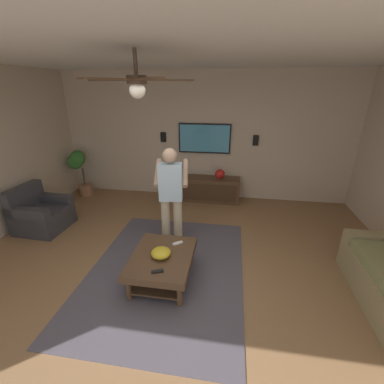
{
  "coord_description": "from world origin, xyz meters",
  "views": [
    {
      "loc": [
        -2.8,
        -0.67,
        2.46
      ],
      "look_at": [
        0.62,
        -0.12,
        1.06
      ],
      "focal_mm": 24.13,
      "sensor_mm": 36.0,
      "label": 1
    }
  ],
  "objects_px": {
    "armchair": "(41,215)",
    "wall_speaker_right": "(163,137)",
    "wall_speaker_left": "(256,140)",
    "potted_plant_tall": "(79,166)",
    "remote_white": "(178,243)",
    "person_standing": "(171,192)",
    "coffee_table": "(162,262)",
    "bowl": "(161,253)",
    "tv": "(205,138)",
    "remote_black": "(157,271)",
    "vase_round": "(220,174)",
    "media_console": "(202,189)",
    "ceiling_fan": "(136,83)"
  },
  "relations": [
    {
      "from": "remote_black",
      "to": "tv",
      "type": "bearing_deg",
      "value": 65.99
    },
    {
      "from": "potted_plant_tall",
      "to": "wall_speaker_left",
      "type": "relative_size",
      "value": 4.99
    },
    {
      "from": "bowl",
      "to": "remote_white",
      "type": "xyz_separation_m",
      "value": [
        0.32,
        -0.15,
        -0.05
      ]
    },
    {
      "from": "wall_speaker_left",
      "to": "ceiling_fan",
      "type": "height_order",
      "value": "ceiling_fan"
    },
    {
      "from": "coffee_table",
      "to": "potted_plant_tall",
      "type": "bearing_deg",
      "value": 46.05
    },
    {
      "from": "armchair",
      "to": "wall_speaker_left",
      "type": "relative_size",
      "value": 3.8
    },
    {
      "from": "tv",
      "to": "ceiling_fan",
      "type": "relative_size",
      "value": 1.03
    },
    {
      "from": "remote_black",
      "to": "vase_round",
      "type": "relative_size",
      "value": 0.68
    },
    {
      "from": "coffee_table",
      "to": "media_console",
      "type": "relative_size",
      "value": 0.59
    },
    {
      "from": "potted_plant_tall",
      "to": "remote_white",
      "type": "distance_m",
      "value": 3.75
    },
    {
      "from": "coffee_table",
      "to": "wall_speaker_right",
      "type": "distance_m",
      "value": 3.34
    },
    {
      "from": "media_console",
      "to": "bowl",
      "type": "height_order",
      "value": "media_console"
    },
    {
      "from": "person_standing",
      "to": "ceiling_fan",
      "type": "relative_size",
      "value": 1.43
    },
    {
      "from": "bowl",
      "to": "potted_plant_tall",
      "type": "bearing_deg",
      "value": 45.7
    },
    {
      "from": "coffee_table",
      "to": "vase_round",
      "type": "distance_m",
      "value": 2.89
    },
    {
      "from": "person_standing",
      "to": "remote_white",
      "type": "xyz_separation_m",
      "value": [
        -0.62,
        -0.23,
        -0.52
      ]
    },
    {
      "from": "person_standing",
      "to": "wall_speaker_right",
      "type": "height_order",
      "value": "person_standing"
    },
    {
      "from": "coffee_table",
      "to": "remote_black",
      "type": "distance_m",
      "value": 0.36
    },
    {
      "from": "armchair",
      "to": "wall_speaker_right",
      "type": "distance_m",
      "value": 2.97
    },
    {
      "from": "armchair",
      "to": "vase_round",
      "type": "distance_m",
      "value": 3.68
    },
    {
      "from": "remote_white",
      "to": "person_standing",
      "type": "bearing_deg",
      "value": 72.91
    },
    {
      "from": "tv",
      "to": "vase_round",
      "type": "height_order",
      "value": "tv"
    },
    {
      "from": "media_console",
      "to": "remote_black",
      "type": "xyz_separation_m",
      "value": [
        -3.15,
        0.17,
        0.14
      ]
    },
    {
      "from": "bowl",
      "to": "wall_speaker_right",
      "type": "xyz_separation_m",
      "value": [
        3.1,
        0.75,
        0.94
      ]
    },
    {
      "from": "wall_speaker_left",
      "to": "ceiling_fan",
      "type": "xyz_separation_m",
      "value": [
        -3.15,
        1.48,
        1.12
      ]
    },
    {
      "from": "person_standing",
      "to": "bowl",
      "type": "height_order",
      "value": "person_standing"
    },
    {
      "from": "bowl",
      "to": "person_standing",
      "type": "bearing_deg",
      "value": 4.55
    },
    {
      "from": "wall_speaker_left",
      "to": "bowl",
      "type": "bearing_deg",
      "value": 156.63
    },
    {
      "from": "vase_round",
      "to": "ceiling_fan",
      "type": "relative_size",
      "value": 0.19
    },
    {
      "from": "wall_speaker_left",
      "to": "wall_speaker_right",
      "type": "bearing_deg",
      "value": 90.0
    },
    {
      "from": "media_console",
      "to": "tv",
      "type": "xyz_separation_m",
      "value": [
        0.24,
        0.0,
        1.13
      ]
    },
    {
      "from": "armchair",
      "to": "potted_plant_tall",
      "type": "height_order",
      "value": "potted_plant_tall"
    },
    {
      "from": "potted_plant_tall",
      "to": "bowl",
      "type": "height_order",
      "value": "potted_plant_tall"
    },
    {
      "from": "armchair",
      "to": "bowl",
      "type": "distance_m",
      "value": 2.8
    },
    {
      "from": "coffee_table",
      "to": "wall_speaker_right",
      "type": "xyz_separation_m",
      "value": [
        3.06,
        0.76,
        1.11
      ]
    },
    {
      "from": "tv",
      "to": "remote_white",
      "type": "height_order",
      "value": "tv"
    },
    {
      "from": "media_console",
      "to": "potted_plant_tall",
      "type": "distance_m",
      "value": 2.99
    },
    {
      "from": "armchair",
      "to": "person_standing",
      "type": "relative_size",
      "value": 0.51
    },
    {
      "from": "remote_black",
      "to": "wall_speaker_left",
      "type": "relative_size",
      "value": 0.68
    },
    {
      "from": "armchair",
      "to": "tv",
      "type": "distance_m",
      "value": 3.64
    },
    {
      "from": "remote_white",
      "to": "remote_black",
      "type": "height_order",
      "value": "same"
    },
    {
      "from": "tv",
      "to": "wall_speaker_right",
      "type": "height_order",
      "value": "tv"
    },
    {
      "from": "person_standing",
      "to": "potted_plant_tall",
      "type": "relative_size",
      "value": 1.49
    },
    {
      "from": "potted_plant_tall",
      "to": "wall_speaker_right",
      "type": "bearing_deg",
      "value": -78.08
    },
    {
      "from": "wall_speaker_right",
      "to": "coffee_table",
      "type": "bearing_deg",
      "value": -166.14
    },
    {
      "from": "person_standing",
      "to": "coffee_table",
      "type": "bearing_deg",
      "value": 177.03
    },
    {
      "from": "remote_white",
      "to": "wall_speaker_right",
      "type": "bearing_deg",
      "value": 70.79
    },
    {
      "from": "remote_black",
      "to": "vase_round",
      "type": "xyz_separation_m",
      "value": [
        3.14,
        -0.56,
        0.25
      ]
    },
    {
      "from": "media_console",
      "to": "vase_round",
      "type": "height_order",
      "value": "vase_round"
    },
    {
      "from": "coffee_table",
      "to": "media_console",
      "type": "distance_m",
      "value": 2.82
    }
  ]
}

